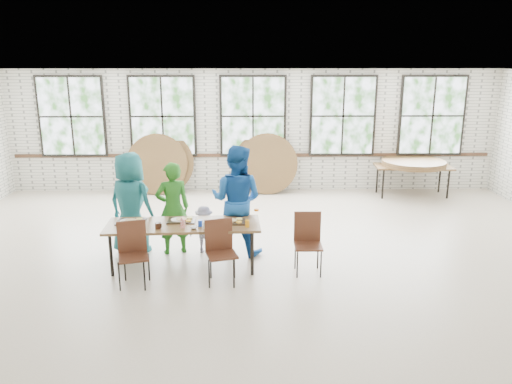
% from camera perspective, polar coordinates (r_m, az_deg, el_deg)
% --- Properties ---
extents(room, '(12.00, 12.00, 12.00)m').
position_cam_1_polar(room, '(12.30, -0.35, 8.46)').
color(room, beige).
rests_on(room, ground).
extents(dining_table, '(2.43, 0.90, 0.74)m').
position_cam_1_polar(dining_table, '(7.93, -8.30, -3.96)').
color(dining_table, brown).
rests_on(dining_table, ground).
extents(chair_near_left, '(0.51, 0.50, 0.95)m').
position_cam_1_polar(chair_near_left, '(7.59, -13.92, -6.21)').
color(chair_near_left, '#4B2819').
rests_on(chair_near_left, ground).
extents(chair_near_right, '(0.51, 0.50, 0.95)m').
position_cam_1_polar(chair_near_right, '(7.47, -4.12, -6.13)').
color(chair_near_right, '#4B2819').
rests_on(chair_near_right, ground).
extents(chair_spare, '(0.43, 0.41, 0.95)m').
position_cam_1_polar(chair_spare, '(7.83, 5.93, -5.17)').
color(chair_spare, '#4B2819').
rests_on(chair_spare, ground).
extents(adult_teal, '(1.01, 0.87, 1.76)m').
position_cam_1_polar(adult_teal, '(8.66, -14.11, -1.32)').
color(adult_teal, '#1D6E69').
rests_on(adult_teal, ground).
extents(adult_green, '(0.67, 0.55, 1.59)m').
position_cam_1_polar(adult_green, '(8.55, -9.48, -1.85)').
color(adult_green, '#23681B').
rests_on(adult_green, ground).
extents(toddler, '(0.59, 0.42, 0.83)m').
position_cam_1_polar(toddler, '(8.61, -5.93, -4.28)').
color(toddler, '#1A133C').
rests_on(toddler, ground).
extents(adult_blue, '(1.09, 0.97, 1.87)m').
position_cam_1_polar(adult_blue, '(8.42, -2.24, -0.92)').
color(adult_blue, '#154B98').
rests_on(adult_blue, ground).
extents(storage_table, '(1.85, 0.87, 0.74)m').
position_cam_1_polar(storage_table, '(12.60, 17.51, 2.64)').
color(storage_table, brown).
rests_on(storage_table, ground).
extents(tabletop_clutter, '(2.10, 0.60, 0.11)m').
position_cam_1_polar(tabletop_clutter, '(7.87, -7.50, -3.51)').
color(tabletop_clutter, black).
rests_on(tabletop_clutter, dining_table).
extents(round_tops_stacked, '(1.50, 1.50, 0.13)m').
position_cam_1_polar(round_tops_stacked, '(12.58, 17.56, 3.17)').
color(round_tops_stacked, brown).
rests_on(round_tops_stacked, storage_table).
extents(round_tops_leaning, '(4.20, 0.49, 1.47)m').
position_cam_1_polar(round_tops_leaning, '(12.32, -4.94, 3.25)').
color(round_tops_leaning, brown).
rests_on(round_tops_leaning, ground).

